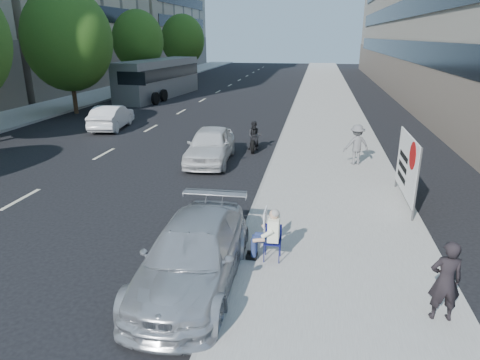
% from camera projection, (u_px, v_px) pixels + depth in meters
% --- Properties ---
extents(ground, '(160.00, 160.00, 0.00)m').
position_uv_depth(ground, '(187.00, 241.00, 11.61)').
color(ground, black).
rests_on(ground, ground).
extents(near_sidewalk, '(5.00, 120.00, 0.15)m').
position_uv_depth(near_sidewalk, '(327.00, 115.00, 29.57)').
color(near_sidewalk, gray).
rests_on(near_sidewalk, ground).
extents(far_sidewalk, '(4.50, 120.00, 0.15)m').
position_uv_depth(far_sidewalk, '(54.00, 107.00, 33.03)').
color(far_sidewalk, gray).
rests_on(far_sidewalk, ground).
extents(tree_far_c, '(6.00, 6.00, 8.47)m').
position_uv_depth(tree_far_c, '(68.00, 40.00, 29.08)').
color(tree_far_c, '#382616').
rests_on(tree_far_c, ground).
extents(tree_far_d, '(4.80, 4.80, 7.65)m').
position_uv_depth(tree_far_d, '(138.00, 40.00, 40.31)').
color(tree_far_d, '#382616').
rests_on(tree_far_d, ground).
extents(tree_far_e, '(5.40, 5.40, 7.89)m').
position_uv_depth(tree_far_e, '(183.00, 40.00, 53.40)').
color(tree_far_e, '#382616').
rests_on(tree_far_e, ground).
extents(seated_protester, '(0.83, 1.12, 1.31)m').
position_uv_depth(seated_protester, '(268.00, 231.00, 10.18)').
color(seated_protester, navy).
rests_on(seated_protester, near_sidewalk).
extents(jogger, '(1.22, 0.92, 1.68)m').
position_uv_depth(jogger, '(357.00, 145.00, 17.79)').
color(jogger, slate).
rests_on(jogger, near_sidewalk).
extents(pedestrian_woman, '(0.62, 0.43, 1.63)m').
position_uv_depth(pedestrian_woman, '(445.00, 281.00, 7.95)').
color(pedestrian_woman, black).
rests_on(pedestrian_woman, near_sidewalk).
extents(protest_banner, '(0.08, 3.06, 2.20)m').
position_uv_depth(protest_banner, '(407.00, 165.00, 13.51)').
color(protest_banner, '#4C4C4C').
rests_on(protest_banner, near_sidewalk).
extents(parked_sedan, '(2.08, 4.97, 1.43)m').
position_uv_depth(parked_sedan, '(193.00, 255.00, 9.39)').
color(parked_sedan, '#B3B6BB').
rests_on(parked_sedan, ground).
extents(white_sedan_near, '(2.06, 4.55, 1.52)m').
position_uv_depth(white_sedan_near, '(210.00, 145.00, 18.67)').
color(white_sedan_near, silver).
rests_on(white_sedan_near, ground).
extents(white_sedan_mid, '(2.06, 4.46, 1.42)m').
position_uv_depth(white_sedan_mid, '(112.00, 117.00, 25.43)').
color(white_sedan_mid, white).
rests_on(white_sedan_mid, ground).
extents(motorcycle, '(0.73, 2.05, 1.42)m').
position_uv_depth(motorcycle, '(255.00, 137.00, 20.65)').
color(motorcycle, black).
rests_on(motorcycle, ground).
extents(bus, '(3.86, 12.28, 3.30)m').
position_uv_depth(bus, '(159.00, 79.00, 38.39)').
color(bus, slate).
rests_on(bus, ground).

